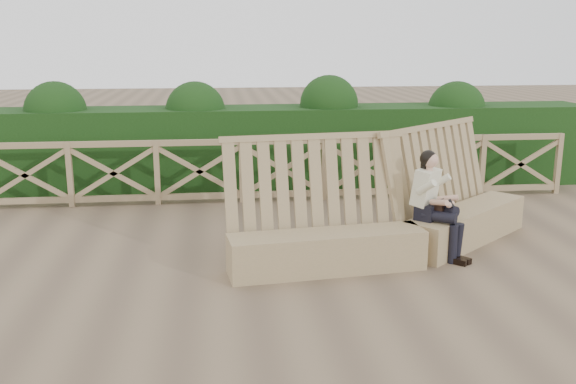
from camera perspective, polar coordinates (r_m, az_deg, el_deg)
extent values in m
plane|color=brown|center=(7.86, 2.25, -7.02)|extent=(60.00, 60.00, 0.00)
cube|color=#8E7951|center=(7.80, 3.46, -5.30)|extent=(2.43, 0.78, 0.49)
cube|color=#8E7951|center=(7.89, 2.96, -0.73)|extent=(2.43, 0.74, 1.60)
cube|color=#8E7951|center=(9.21, 15.52, -2.84)|extent=(2.16, 1.91, 0.49)
cube|color=#8E7951|center=(9.19, 14.27, 0.92)|extent=(2.13, 1.87, 1.60)
cube|color=black|center=(8.44, 12.33, -1.69)|extent=(0.41, 0.41, 0.20)
cube|color=beige|center=(8.38, 12.15, 0.45)|extent=(0.45, 0.45, 0.49)
sphere|color=tan|center=(8.29, 12.56, 2.78)|extent=(0.28, 0.28, 0.20)
sphere|color=black|center=(8.30, 12.36, 2.94)|extent=(0.30, 0.30, 0.21)
cylinder|color=black|center=(8.29, 13.29, -2.14)|extent=(0.41, 0.40, 0.14)
cylinder|color=black|center=(8.42, 13.62, -1.47)|extent=(0.41, 0.40, 0.15)
cylinder|color=black|center=(8.30, 14.44, -4.55)|extent=(0.16, 0.16, 0.49)
cylinder|color=black|center=(8.39, 14.85, -4.37)|extent=(0.16, 0.16, 0.49)
cube|color=black|center=(8.34, 14.89, -5.97)|extent=(0.22, 0.21, 0.07)
cube|color=black|center=(8.41, 15.25, -5.82)|extent=(0.22, 0.21, 0.07)
cube|color=black|center=(8.37, 13.45, -1.22)|extent=(0.22, 0.22, 0.13)
cube|color=black|center=(8.28, 14.36, -1.03)|extent=(0.10, 0.10, 0.11)
cube|color=#8E7653|center=(10.97, -0.45, 4.56)|extent=(10.10, 0.07, 0.10)
cube|color=#8E7653|center=(11.15, -0.44, -0.17)|extent=(10.10, 0.07, 0.10)
cube|color=black|center=(12.19, -1.04, 4.04)|extent=(12.00, 1.20, 1.50)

